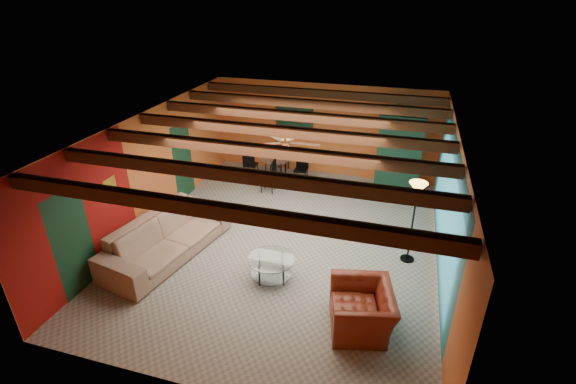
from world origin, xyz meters
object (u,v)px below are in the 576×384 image
(floor_lamp, at_px, (413,223))
(potted_plant, at_px, (405,107))
(coffee_table, at_px, (271,268))
(dining_table, at_px, (276,165))
(armoire, at_px, (399,152))
(vase, at_px, (275,147))
(armchair, at_px, (362,309))
(sofa, at_px, (167,237))

(floor_lamp, height_order, potted_plant, potted_plant)
(coffee_table, xyz_separation_m, dining_table, (-1.31, 4.37, 0.24))
(armoire, height_order, vase, armoire)
(armchair, height_order, floor_lamp, floor_lamp)
(potted_plant, bearing_deg, vase, -169.30)
(sofa, bearing_deg, vase, -2.56)
(sofa, relative_size, armoire, 1.46)
(floor_lamp, relative_size, vase, 9.86)
(coffee_table, distance_m, dining_table, 4.57)
(vase, bearing_deg, dining_table, 0.00)
(sofa, bearing_deg, potted_plant, -31.12)
(potted_plant, bearing_deg, coffee_table, -112.71)
(sofa, xyz_separation_m, armoire, (4.46, 4.86, 0.58))
(floor_lamp, xyz_separation_m, potted_plant, (-0.45, 3.63, 1.38))
(sofa, distance_m, floor_lamp, 5.08)
(armchair, relative_size, coffee_table, 1.25)
(floor_lamp, distance_m, vase, 4.88)
(sofa, bearing_deg, floor_lamp, -64.60)
(coffee_table, relative_size, vase, 5.05)
(potted_plant, bearing_deg, armoire, 0.00)
(dining_table, bearing_deg, vase, 0.00)
(armchair, height_order, armoire, armoire)
(potted_plant, height_order, vase, potted_plant)
(sofa, height_order, potted_plant, potted_plant)
(armchair, height_order, vase, vase)
(dining_table, xyz_separation_m, floor_lamp, (3.86, -2.99, 0.42))
(armchair, xyz_separation_m, vase, (-3.16, 5.18, 0.67))
(floor_lamp, bearing_deg, dining_table, 142.21)
(armoire, distance_m, potted_plant, 1.26)
(coffee_table, xyz_separation_m, vase, (-1.31, 4.37, 0.81))
(armchair, relative_size, armoire, 0.57)
(sofa, height_order, vase, vase)
(floor_lamp, distance_m, potted_plant, 3.91)
(armoire, relative_size, vase, 11.13)
(dining_table, distance_m, floor_lamp, 4.90)
(sofa, xyz_separation_m, vase, (1.05, 4.21, 0.61))
(armoire, bearing_deg, sofa, -128.67)
(sofa, bearing_deg, dining_table, -2.56)
(potted_plant, relative_size, vase, 2.72)
(dining_table, distance_m, armoire, 3.51)
(dining_table, relative_size, potted_plant, 3.70)
(floor_lamp, relative_size, potted_plant, 3.62)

